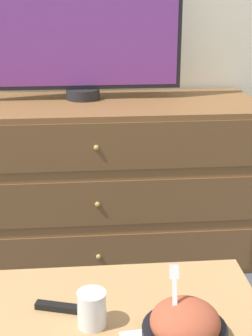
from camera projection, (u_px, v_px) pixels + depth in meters
ground_plane at (72, 226)px, 2.97m from camera, size 12.00×12.00×0.00m
dresser at (95, 181)px, 2.55m from camera, size 1.57×0.59×0.79m
tv at (81, 32)px, 2.39m from camera, size 0.94×0.16×0.61m
takeout_bowl at (185, 326)px, 1.29m from camera, size 0.22×0.22×0.19m
drink_cup at (92, 311)px, 1.34m from camera, size 0.08×0.08×0.10m
remote_control at (63, 308)px, 1.41m from camera, size 0.16×0.07×0.02m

